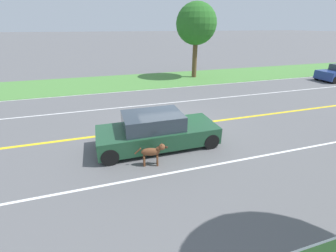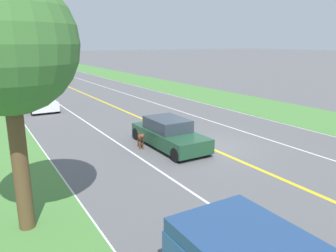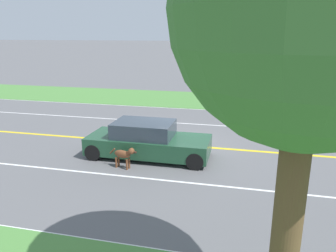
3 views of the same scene
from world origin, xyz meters
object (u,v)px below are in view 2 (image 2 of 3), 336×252
object	(u,v)px
dog	(141,138)
car_trailing_mid	(12,80)
roadside_tree_right_near	(6,46)
ego_car	(169,134)
car_trailing_near	(40,102)

from	to	relation	value
dog	car_trailing_mid	xyz separation A→B (m)	(2.46, -29.24, 0.13)
roadside_tree_right_near	ego_car	bearing A→B (deg)	-149.11
roadside_tree_right_near	car_trailing_mid	bearing A→B (deg)	-95.52
dog	roadside_tree_right_near	xyz separation A→B (m)	(5.74, 4.66, 4.31)
ego_car	roadside_tree_right_near	bearing A→B (deg)	30.89
ego_car	roadside_tree_right_near	xyz separation A→B (m)	(7.03, 4.20, 4.19)
ego_car	car_trailing_mid	size ratio (longest dim) A/B	0.97
car_trailing_near	ego_car	bearing A→B (deg)	106.14
roadside_tree_right_near	car_trailing_near	bearing A→B (deg)	-101.26
ego_car	roadside_tree_right_near	distance (m)	9.20
ego_car	car_trailing_near	distance (m)	13.19
dog	car_trailing_near	xyz separation A→B (m)	(2.38, -12.21, 0.11)
ego_car	car_trailing_mid	distance (m)	29.94
car_trailing_mid	car_trailing_near	bearing A→B (deg)	90.28
car_trailing_near	roadside_tree_right_near	size ratio (longest dim) A/B	0.65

